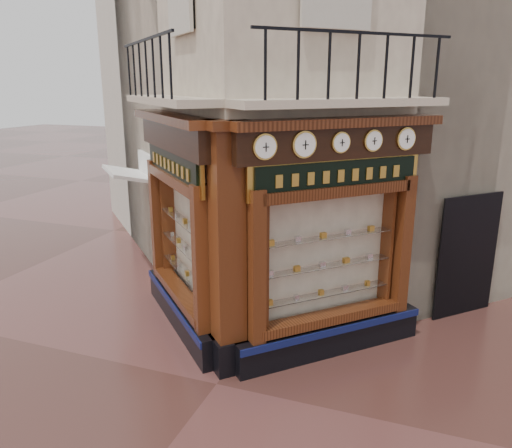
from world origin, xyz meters
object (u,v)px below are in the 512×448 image
at_px(clock_c, 341,142).
at_px(signboard_left, 173,165).
at_px(clock_a, 265,147).
at_px(awning, 135,272).
at_px(signboard_right, 339,175).
at_px(corner_pilaster, 227,255).
at_px(clock_d, 373,141).
at_px(clock_e, 406,139).
at_px(clock_b, 304,145).

relative_size(clock_c, signboard_left, 0.14).
height_order(clock_a, signboard_left, clock_a).
distance_m(clock_a, awning, 6.56).
height_order(signboard_left, signboard_right, signboard_left).
bearing_deg(awning, clock_a, -170.30).
bearing_deg(signboard_right, clock_a, -175.24).
relative_size(corner_pilaster, clock_a, 10.70).
relative_size(clock_a, signboard_right, 0.17).
bearing_deg(awning, signboard_left, -176.73).
xyz_separation_m(clock_d, awning, (-5.78, 1.84, -3.62)).
xyz_separation_m(corner_pilaster, clock_a, (0.60, -0.00, 1.67)).
bearing_deg(clock_c, awning, 112.10).
height_order(clock_a, signboard_right, clock_a).
bearing_deg(signboard_right, clock_e, -5.34).
xyz_separation_m(awning, signboard_left, (2.40, -2.14, 3.10)).
bearing_deg(clock_e, clock_d, 180.00).
distance_m(clock_d, signboard_left, 3.43).
distance_m(corner_pilaster, signboard_right, 2.12).
relative_size(clock_b, awning, 0.24).
xyz_separation_m(corner_pilaster, signboard_left, (-1.46, 1.01, 1.15)).
height_order(corner_pilaster, clock_b, corner_pilaster).
height_order(clock_c, signboard_left, clock_c).
bearing_deg(signboard_right, signboard_left, 135.00).
height_order(clock_c, signboard_right, clock_c).
height_order(clock_a, clock_b, clock_b).
bearing_deg(clock_d, signboard_left, 140.09).
relative_size(clock_e, signboard_right, 0.16).
bearing_deg(clock_e, signboard_left, 146.19).
bearing_deg(clock_b, clock_c, 0.00).
bearing_deg(clock_c, signboard_right, 61.49).
height_order(corner_pilaster, signboard_left, corner_pilaster).
xyz_separation_m(clock_c, signboard_left, (-2.96, 0.12, -0.52)).
bearing_deg(clock_a, signboard_left, 108.74).
bearing_deg(clock_d, awning, 117.32).
relative_size(clock_a, clock_d, 1.10).
relative_size(clock_b, clock_c, 1.24).
height_order(clock_e, signboard_left, clock_e).
bearing_deg(corner_pilaster, signboard_right, -10.25).
distance_m(signboard_left, signboard_right, 2.92).
bearing_deg(signboard_left, clock_a, -161.26).
height_order(corner_pilaster, clock_a, corner_pilaster).
xyz_separation_m(corner_pilaster, signboard_right, (1.46, 1.01, 1.15)).
bearing_deg(signboard_left, corner_pilaster, -169.75).
height_order(clock_d, signboard_left, clock_d).
bearing_deg(clock_e, corner_pilaster, 171.72).
distance_m(clock_b, awning, 6.68).
relative_size(clock_c, signboard_right, 0.14).
distance_m(corner_pilaster, clock_d, 2.87).
xyz_separation_m(clock_b, clock_c, (0.45, 0.45, 0.00)).
distance_m(clock_c, signboard_right, 0.54).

